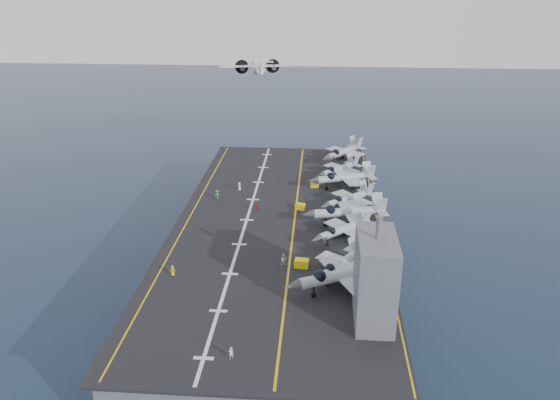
{
  "coord_description": "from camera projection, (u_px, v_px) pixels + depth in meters",
  "views": [
    {
      "loc": [
        7.16,
        -92.54,
        53.44
      ],
      "look_at": [
        0.0,
        4.0,
        13.0
      ],
      "focal_mm": 35.0,
      "sensor_mm": 36.0,
      "label": 1
    }
  ],
  "objects": [
    {
      "name": "crew_0",
      "position": [
        173.0,
        271.0,
        83.48
      ],
      "size": [
        1.12,
        0.84,
        1.71
      ],
      "primitive_type": "imported",
      "color": "#CAB908",
      "rests_on": "flight_deck"
    },
    {
      "name": "tow_cart_a",
      "position": [
        302.0,
        263.0,
        86.03
      ],
      "size": [
        2.35,
        1.67,
        1.32
      ],
      "primitive_type": null,
      "color": "yellow",
      "rests_on": "flight_deck"
    },
    {
      "name": "deck_edge_stbd",
      "position": [
        378.0,
        224.0,
        100.96
      ],
      "size": [
        0.25,
        90.0,
        0.02
      ],
      "primitive_type": "cube",
      "color": "gold",
      "rests_on": "flight_deck"
    },
    {
      "name": "hull",
      "position": [
        278.0,
        247.0,
        104.31
      ],
      "size": [
        36.0,
        90.0,
        10.0
      ],
      "primitive_type": "cube",
      "color": "#56595E",
      "rests_on": "ground"
    },
    {
      "name": "crew_6",
      "position": [
        231.0,
        353.0,
        65.45
      ],
      "size": [
        1.22,
        1.09,
        1.69
      ],
      "primitive_type": "imported",
      "color": "silver",
      "rests_on": "flight_deck"
    },
    {
      "name": "fighter_jet_7",
      "position": [
        339.0,
        168.0,
        122.98
      ],
      "size": [
        15.11,
        15.36,
        4.49
      ],
      "primitive_type": null,
      "color": "#9DA6AE",
      "rests_on": "flight_deck"
    },
    {
      "name": "fighter_jet_3",
      "position": [
        343.0,
        228.0,
        94.04
      ],
      "size": [
        15.4,
        15.09,
        4.5
      ],
      "primitive_type": null,
      "color": "#979FA7",
      "rests_on": "flight_deck"
    },
    {
      "name": "crew_3",
      "position": [
        217.0,
        195.0,
        111.74
      ],
      "size": [
        1.35,
        1.38,
        1.94
      ],
      "primitive_type": "imported",
      "color": "#268C33",
      "rests_on": "flight_deck"
    },
    {
      "name": "deck_edge_port",
      "position": [
        189.0,
        218.0,
        103.38
      ],
      "size": [
        0.25,
        90.0,
        0.02
      ],
      "primitive_type": "cube",
      "color": "gold",
      "rests_on": "flight_deck"
    },
    {
      "name": "fighter_jet_4",
      "position": [
        349.0,
        211.0,
        99.75
      ],
      "size": [
        17.68,
        13.76,
        5.46
      ],
      "primitive_type": null,
      "color": "#959BA3",
      "rests_on": "flight_deck"
    },
    {
      "name": "fighter_jet_1",
      "position": [
        342.0,
        274.0,
        78.77
      ],
      "size": [
        19.17,
        16.8,
        5.58
      ],
      "primitive_type": null,
      "color": "#8C959A",
      "rests_on": "flight_deck"
    },
    {
      "name": "crew_7",
      "position": [
        284.0,
        260.0,
        86.5
      ],
      "size": [
        1.4,
        1.29,
        1.94
      ],
      "primitive_type": "imported",
      "color": "silver",
      "rests_on": "flight_deck"
    },
    {
      "name": "crew_5",
      "position": [
        239.0,
        186.0,
        116.37
      ],
      "size": [
        0.87,
        1.16,
        1.77
      ],
      "primitive_type": "imported",
      "color": "white",
      "rests_on": "flight_deck"
    },
    {
      "name": "island_superstructure",
      "position": [
        376.0,
        269.0,
        70.71
      ],
      "size": [
        5.0,
        10.0,
        15.0
      ],
      "primitive_type": null,
      "color": "#56595E",
      "rests_on": "flight_deck"
    },
    {
      "name": "fighter_jet_2",
      "position": [
        341.0,
        263.0,
        82.83
      ],
      "size": [
        14.44,
        15.48,
        4.47
      ],
      "primitive_type": null,
      "color": "#8E969F",
      "rests_on": "flight_deck"
    },
    {
      "name": "transport_plane",
      "position": [
        258.0,
        71.0,
        151.52
      ],
      "size": [
        23.99,
        18.78,
        5.05
      ],
      "primitive_type": null,
      "color": "silver"
    },
    {
      "name": "fighter_jet_8",
      "position": [
        344.0,
        151.0,
        133.77
      ],
      "size": [
        16.69,
        17.52,
        5.08
      ],
      "primitive_type": null,
      "color": "#929CA3",
      "rests_on": "flight_deck"
    },
    {
      "name": "tow_cart_c",
      "position": [
        315.0,
        185.0,
        118.14
      ],
      "size": [
        1.81,
        1.19,
        1.08
      ],
      "primitive_type": null,
      "color": "gold",
      "rests_on": "flight_deck"
    },
    {
      "name": "crew_4",
      "position": [
        257.0,
        207.0,
        106.21
      ],
      "size": [
        1.31,
        1.18,
        1.81
      ],
      "primitive_type": "imported",
      "color": "#AB222C",
      "rests_on": "flight_deck"
    },
    {
      "name": "flight_deck",
      "position": [
        278.0,
        222.0,
        102.31
      ],
      "size": [
        38.0,
        92.0,
        0.4
      ],
      "primitive_type": "cube",
      "color": "black",
      "rests_on": "hull"
    },
    {
      "name": "ground",
      "position": [
        278.0,
        269.0,
        106.24
      ],
      "size": [
        500.0,
        500.0,
        0.0
      ],
      "primitive_type": "plane",
      "color": "#142135",
      "rests_on": "ground"
    },
    {
      "name": "fighter_jet_5",
      "position": [
        349.0,
        198.0,
        106.73
      ],
      "size": [
        15.76,
        15.34,
        4.59
      ],
      "primitive_type": null,
      "color": "#9BA2AA",
      "rests_on": "flight_deck"
    },
    {
      "name": "landing_centerline",
      "position": [
        247.0,
        220.0,
        102.63
      ],
      "size": [
        0.5,
        90.0,
        0.02
      ],
      "primitive_type": "cube",
      "color": "silver",
      "rests_on": "flight_deck"
    },
    {
      "name": "fighter_jet_6",
      "position": [
        345.0,
        177.0,
        116.82
      ],
      "size": [
        17.31,
        14.24,
        5.17
      ],
      "primitive_type": null,
      "color": "#969EA7",
      "rests_on": "flight_deck"
    },
    {
      "name": "tow_cart_b",
      "position": [
        300.0,
        206.0,
        107.21
      ],
      "size": [
        2.14,
        1.75,
        1.11
      ],
      "primitive_type": null,
      "color": "#E7C107",
      "rests_on": "flight_deck"
    },
    {
      "name": "foul_line",
      "position": [
        294.0,
        221.0,
        102.02
      ],
      "size": [
        0.35,
        90.0,
        0.02
      ],
      "primitive_type": "cube",
      "color": "gold",
      "rests_on": "flight_deck"
    }
  ]
}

